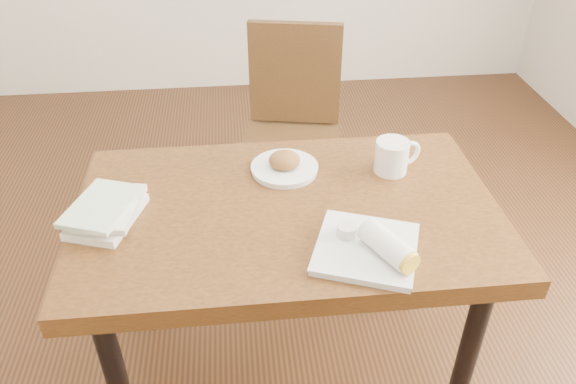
{
  "coord_description": "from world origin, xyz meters",
  "views": [
    {
      "loc": [
        -0.13,
        -1.29,
        1.72
      ],
      "look_at": [
        0.0,
        0.0,
        0.8
      ],
      "focal_mm": 35.0,
      "sensor_mm": 36.0,
      "label": 1
    }
  ],
  "objects": [
    {
      "name": "ground",
      "position": [
        0.0,
        0.0,
        -0.01
      ],
      "size": [
        4.0,
        5.0,
        0.01
      ],
      "primitive_type": "cube",
      "color": "#472814",
      "rests_on": "ground"
    },
    {
      "name": "table",
      "position": [
        0.0,
        0.0,
        0.66
      ],
      "size": [
        1.22,
        0.74,
        0.75
      ],
      "color": "brown",
      "rests_on": "ground"
    },
    {
      "name": "chair_far",
      "position": [
        0.11,
        0.88,
        0.55
      ],
      "size": [
        0.5,
        0.5,
        0.95
      ],
      "color": "#453013",
      "rests_on": "ground"
    },
    {
      "name": "plate_scone",
      "position": [
        0.01,
        0.19,
        0.77
      ],
      "size": [
        0.21,
        0.21,
        0.07
      ],
      "color": "white",
      "rests_on": "table"
    },
    {
      "name": "coffee_mug",
      "position": [
        0.34,
        0.15,
        0.8
      ],
      "size": [
        0.15,
        0.1,
        0.1
      ],
      "color": "white",
      "rests_on": "table"
    },
    {
      "name": "plate_burrito",
      "position": [
        0.19,
        -0.23,
        0.78
      ],
      "size": [
        0.33,
        0.33,
        0.09
      ],
      "color": "white",
      "rests_on": "table"
    },
    {
      "name": "book_stack",
      "position": [
        -0.51,
        -0.01,
        0.78
      ],
      "size": [
        0.22,
        0.26,
        0.06
      ],
      "color": "white",
      "rests_on": "table"
    }
  ]
}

